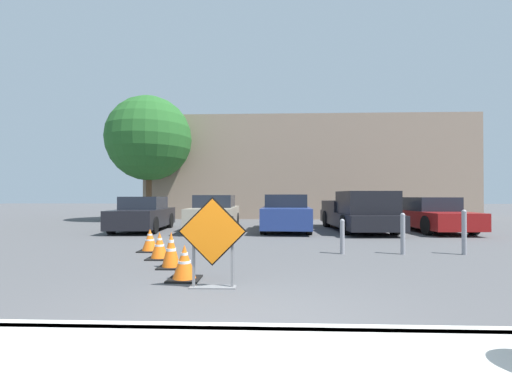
% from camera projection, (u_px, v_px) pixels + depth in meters
% --- Properties ---
extents(ground_plane, '(96.00, 96.00, 0.00)m').
position_uv_depth(ground_plane, '(262.00, 232.00, 13.38)').
color(ground_plane, '#4C4C4F').
extents(curb_lip, '(28.55, 0.20, 0.14)m').
position_uv_depth(curb_lip, '(241.00, 333.00, 3.39)').
color(curb_lip, beige).
rests_on(curb_lip, ground_plane).
extents(road_closed_sign, '(1.06, 0.20, 1.42)m').
position_uv_depth(road_closed_sign, '(212.00, 239.00, 5.29)').
color(road_closed_sign, black).
rests_on(road_closed_sign, ground_plane).
extents(traffic_cone_nearest, '(0.53, 0.53, 0.60)m').
position_uv_depth(traffic_cone_nearest, '(184.00, 263.00, 5.83)').
color(traffic_cone_nearest, black).
rests_on(traffic_cone_nearest, ground_plane).
extents(traffic_cone_second, '(0.49, 0.49, 0.72)m').
position_uv_depth(traffic_cone_second, '(171.00, 250.00, 6.80)').
color(traffic_cone_second, black).
rests_on(traffic_cone_second, ground_plane).
extents(traffic_cone_third, '(0.52, 0.52, 0.61)m').
position_uv_depth(traffic_cone_third, '(159.00, 246.00, 7.76)').
color(traffic_cone_third, black).
rests_on(traffic_cone_third, ground_plane).
extents(traffic_cone_fourth, '(0.53, 0.53, 0.58)m').
position_uv_depth(traffic_cone_fourth, '(150.00, 240.00, 8.81)').
color(traffic_cone_fourth, black).
rests_on(traffic_cone_fourth, ground_plane).
extents(parked_car_nearest, '(1.96, 4.15, 1.39)m').
position_uv_depth(parked_car_nearest, '(143.00, 215.00, 14.07)').
color(parked_car_nearest, black).
rests_on(parked_car_nearest, ground_plane).
extents(parked_car_second, '(1.81, 4.31, 1.46)m').
position_uv_depth(parked_car_second, '(215.00, 214.00, 14.09)').
color(parked_car_second, '#A39984').
rests_on(parked_car_second, ground_plane).
extents(parked_car_third, '(2.05, 4.35, 1.48)m').
position_uv_depth(parked_car_third, '(286.00, 214.00, 14.00)').
color(parked_car_third, navy).
rests_on(parked_car_third, ground_plane).
extents(pickup_truck, '(2.22, 5.47, 1.60)m').
position_uv_depth(pickup_truck, '(359.00, 213.00, 13.74)').
color(pickup_truck, black).
rests_on(pickup_truck, ground_plane).
extents(parked_car_fourth, '(2.00, 4.68, 1.37)m').
position_uv_depth(parked_car_fourth, '(430.00, 215.00, 13.91)').
color(parked_car_fourth, maroon).
rests_on(parked_car_fourth, ground_plane).
extents(bollard_nearest, '(0.12, 0.12, 0.86)m').
position_uv_depth(bollard_nearest, '(342.00, 235.00, 8.43)').
color(bollard_nearest, gray).
rests_on(bollard_nearest, ground_plane).
extents(bollard_second, '(0.12, 0.12, 1.01)m').
position_uv_depth(bollard_second, '(403.00, 232.00, 8.37)').
color(bollard_second, gray).
rests_on(bollard_second, ground_plane).
extents(bollard_third, '(0.12, 0.12, 1.10)m').
position_uv_depth(bollard_third, '(464.00, 231.00, 8.32)').
color(bollard_third, gray).
rests_on(bollard_third, ground_plane).
extents(building_facade_backdrop, '(20.58, 5.00, 6.46)m').
position_uv_depth(building_facade_backdrop, '(306.00, 169.00, 23.23)').
color(building_facade_backdrop, gray).
rests_on(building_facade_backdrop, ground_plane).
extents(street_tree_behind_lot, '(4.86, 4.86, 7.18)m').
position_uv_depth(street_tree_behind_lot, '(149.00, 139.00, 19.76)').
color(street_tree_behind_lot, '#513823').
rests_on(street_tree_behind_lot, ground_plane).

